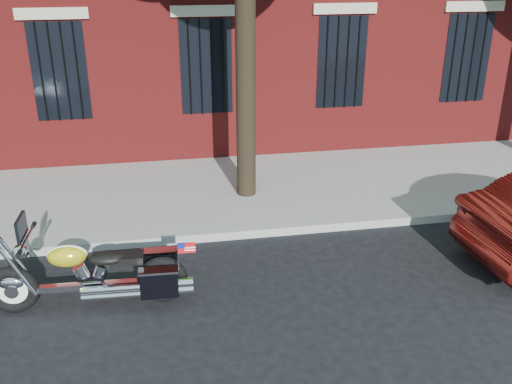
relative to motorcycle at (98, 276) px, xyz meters
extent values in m
plane|color=black|center=(2.03, 0.29, -0.47)|extent=(120.00, 120.00, 0.00)
cube|color=gray|center=(2.03, 1.67, -0.40)|extent=(40.00, 0.16, 0.15)
cube|color=gray|center=(2.03, 3.55, -0.40)|extent=(40.00, 3.60, 0.15)
cube|color=black|center=(2.03, 5.40, 1.73)|extent=(1.10, 0.14, 2.00)
cube|color=#B2A893|center=(2.03, 5.37, 2.88)|extent=(1.40, 0.20, 0.22)
cylinder|color=black|center=(2.03, 5.32, 1.73)|extent=(0.04, 0.04, 2.00)
cylinder|color=black|center=(2.53, 3.19, 2.03)|extent=(0.36, 0.36, 5.00)
torus|color=black|center=(-1.12, 0.06, -0.12)|extent=(0.70, 0.19, 0.69)
torus|color=black|center=(0.84, -0.03, -0.12)|extent=(0.70, 0.19, 0.69)
cylinder|color=white|center=(-1.12, 0.06, -0.12)|extent=(0.52, 0.09, 0.52)
cylinder|color=white|center=(0.84, -0.03, -0.12)|extent=(0.52, 0.09, 0.52)
ellipsoid|color=white|center=(-1.12, 0.06, -0.02)|extent=(0.37, 0.15, 0.20)
ellipsoid|color=gold|center=(0.84, -0.03, 0.00)|extent=(0.37, 0.16, 0.20)
cube|color=white|center=(-0.14, 0.01, -0.14)|extent=(1.55, 0.17, 0.08)
cylinder|color=white|center=(-0.09, 0.01, -0.16)|extent=(0.34, 0.20, 0.33)
cylinder|color=white|center=(0.42, -0.20, -0.15)|extent=(1.29, 0.15, 0.09)
ellipsoid|color=gold|center=(-0.37, 0.02, 0.33)|extent=(0.52, 0.32, 0.29)
ellipsoid|color=black|center=(0.15, 0.00, 0.27)|extent=(0.51, 0.32, 0.16)
cube|color=black|center=(0.82, 0.24, -0.01)|extent=(0.50, 0.19, 0.39)
cube|color=black|center=(0.80, -0.30, -0.01)|extent=(0.50, 0.19, 0.39)
cylinder|color=white|center=(-0.83, 0.04, 0.62)|extent=(0.07, 0.80, 0.04)
sphere|color=white|center=(-0.93, 0.05, 0.43)|extent=(0.22, 0.22, 0.21)
cube|color=black|center=(-0.87, 0.05, 0.79)|extent=(0.06, 0.41, 0.29)
cube|color=red|center=(1.17, -0.36, 0.51)|extent=(0.23, 0.03, 0.14)
camera|label=1|loc=(0.91, -6.83, 4.01)|focal=40.00mm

